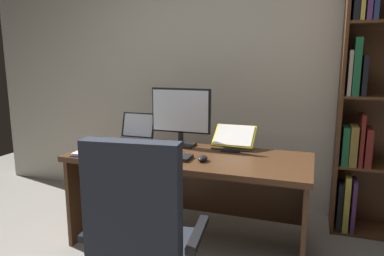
% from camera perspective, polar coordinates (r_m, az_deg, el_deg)
% --- Properties ---
extents(wall_back, '(5.37, 0.12, 2.51)m').
position_cam_1_polar(wall_back, '(3.42, 6.29, 8.32)').
color(wall_back, beige).
rests_on(wall_back, ground).
extents(desk, '(1.76, 0.72, 0.72)m').
position_cam_1_polar(desk, '(2.76, 0.00, -7.70)').
color(desk, '#4C2D19').
rests_on(desk, ground).
extents(office_chair, '(0.65, 0.60, 1.04)m').
position_cam_1_polar(office_chair, '(1.98, -8.02, -18.54)').
color(office_chair, black).
rests_on(office_chair, ground).
extents(monitor, '(0.50, 0.16, 0.47)m').
position_cam_1_polar(monitor, '(2.85, -1.80, 1.80)').
color(monitor, black).
rests_on(monitor, desk).
extents(laptop, '(0.31, 0.30, 0.23)m').
position_cam_1_polar(laptop, '(3.07, -9.41, -1.26)').
color(laptop, black).
rests_on(laptop, desk).
extents(keyboard, '(0.42, 0.15, 0.02)m').
position_cam_1_polar(keyboard, '(2.57, -4.70, -4.44)').
color(keyboard, black).
rests_on(keyboard, desk).
extents(computer_mouse, '(0.06, 0.10, 0.04)m').
position_cam_1_polar(computer_mouse, '(2.46, 1.72, -4.88)').
color(computer_mouse, black).
rests_on(computer_mouse, desk).
extents(reading_stand_with_book, '(0.32, 0.27, 0.17)m').
position_cam_1_polar(reading_stand_with_book, '(2.82, 6.68, -1.57)').
color(reading_stand_with_book, black).
rests_on(reading_stand_with_book, desk).
extents(open_binder, '(0.52, 0.32, 0.02)m').
position_cam_1_polar(open_binder, '(2.71, -13.06, -3.86)').
color(open_binder, navy).
rests_on(open_binder, desk).
extents(notepad, '(0.17, 0.22, 0.01)m').
position_cam_1_polar(notepad, '(2.78, -7.62, -3.44)').
color(notepad, white).
rests_on(notepad, desk).
extents(pen, '(0.14, 0.01, 0.01)m').
position_cam_1_polar(pen, '(2.77, -7.25, -3.30)').
color(pen, maroon).
rests_on(pen, notepad).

